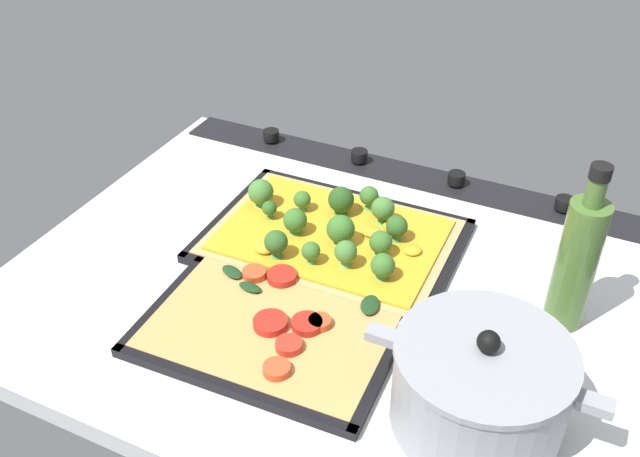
{
  "coord_description": "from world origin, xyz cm",
  "views": [
    {
      "loc": [
        -30.31,
        67.54,
        61.81
      ],
      "look_at": [
        2.46,
        -1.62,
        6.71
      ],
      "focal_mm": 39.77,
      "sensor_mm": 36.0,
      "label": 1
    }
  ],
  "objects_px": {
    "cooking_pot": "(480,386)",
    "oil_bottle": "(577,261)",
    "baking_tray_back": "(273,327)",
    "baking_tray_front": "(332,242)",
    "broccoli_pizza": "(332,232)",
    "veggie_pizza_back": "(275,322)"
  },
  "relations": [
    {
      "from": "cooking_pot",
      "to": "oil_bottle",
      "type": "distance_m",
      "value": 0.21
    },
    {
      "from": "baking_tray_back",
      "to": "cooking_pot",
      "type": "distance_m",
      "value": 0.27
    },
    {
      "from": "baking_tray_front",
      "to": "cooking_pot",
      "type": "distance_m",
      "value": 0.35
    },
    {
      "from": "baking_tray_front",
      "to": "baking_tray_back",
      "type": "xyz_separation_m",
      "value": [
        -0.01,
        0.19,
        0.0
      ]
    },
    {
      "from": "baking_tray_front",
      "to": "oil_bottle",
      "type": "relative_size",
      "value": 1.59
    },
    {
      "from": "baking_tray_front",
      "to": "cooking_pot",
      "type": "bearing_deg",
      "value": 140.92
    },
    {
      "from": "broccoli_pizza",
      "to": "veggie_pizza_back",
      "type": "relative_size",
      "value": 1.14
    },
    {
      "from": "veggie_pizza_back",
      "to": "baking_tray_front",
      "type": "bearing_deg",
      "value": -87.22
    },
    {
      "from": "broccoli_pizza",
      "to": "cooking_pot",
      "type": "bearing_deg",
      "value": 140.83
    },
    {
      "from": "broccoli_pizza",
      "to": "oil_bottle",
      "type": "distance_m",
      "value": 0.34
    },
    {
      "from": "baking_tray_front",
      "to": "cooking_pot",
      "type": "xyz_separation_m",
      "value": [
        -0.27,
        0.22,
        0.05
      ]
    },
    {
      "from": "broccoli_pizza",
      "to": "cooking_pot",
      "type": "distance_m",
      "value": 0.35
    },
    {
      "from": "baking_tray_back",
      "to": "cooking_pot",
      "type": "xyz_separation_m",
      "value": [
        -0.26,
        0.03,
        0.05
      ]
    },
    {
      "from": "baking_tray_back",
      "to": "oil_bottle",
      "type": "relative_size",
      "value": 1.41
    },
    {
      "from": "veggie_pizza_back",
      "to": "oil_bottle",
      "type": "distance_m",
      "value": 0.37
    },
    {
      "from": "oil_bottle",
      "to": "baking_tray_back",
      "type": "bearing_deg",
      "value": 27.96
    },
    {
      "from": "broccoli_pizza",
      "to": "cooking_pot",
      "type": "xyz_separation_m",
      "value": [
        -0.27,
        0.22,
        0.03
      ]
    },
    {
      "from": "broccoli_pizza",
      "to": "veggie_pizza_back",
      "type": "height_order",
      "value": "broccoli_pizza"
    },
    {
      "from": "veggie_pizza_back",
      "to": "oil_bottle",
      "type": "xyz_separation_m",
      "value": [
        -0.32,
        -0.17,
        0.08
      ]
    },
    {
      "from": "baking_tray_back",
      "to": "veggie_pizza_back",
      "type": "relative_size",
      "value": 1.08
    },
    {
      "from": "veggie_pizza_back",
      "to": "oil_bottle",
      "type": "relative_size",
      "value": 1.3
    },
    {
      "from": "oil_bottle",
      "to": "baking_tray_front",
      "type": "bearing_deg",
      "value": -3.54
    }
  ]
}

